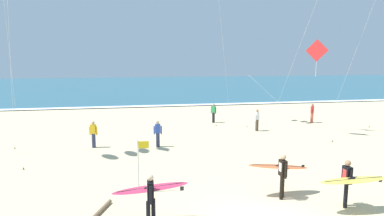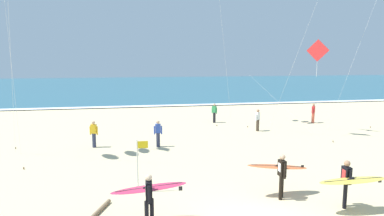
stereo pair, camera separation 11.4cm
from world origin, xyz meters
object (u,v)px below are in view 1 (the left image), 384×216
object	(u,v)px
surfer_third	(150,192)
bystander_green_top	(213,113)
bystander_white_top	(257,120)
driftwood_log	(99,212)
surfer_trailing	(280,170)
bystander_yellow_top	(93,134)
bystander_red_top	(312,113)
bystander_blue_top	(158,133)
lifeguard_flag	(140,161)
surfer_lead	(350,180)
kite_diamond_scarlet_distant	(315,53)

from	to	relation	value
surfer_third	bystander_green_top	bearing A→B (deg)	68.96
bystander_white_top	driftwood_log	size ratio (longest dim) A/B	0.91
surfer_trailing	surfer_third	world-z (taller)	same
bystander_yellow_top	bystander_red_top	xyz separation A→B (m)	(16.80, 4.66, 0.00)
driftwood_log	bystander_blue_top	bearing A→B (deg)	71.94
surfer_third	lifeguard_flag	bearing A→B (deg)	95.12
bystander_white_top	lifeguard_flag	world-z (taller)	lifeguard_flag
surfer_lead	kite_diamond_scarlet_distant	world-z (taller)	kite_diamond_scarlet_distant
bystander_white_top	lifeguard_flag	distance (m)	13.12
bystander_yellow_top	lifeguard_flag	distance (m)	7.65
bystander_red_top	driftwood_log	size ratio (longest dim) A/B	0.91
surfer_third	lifeguard_flag	world-z (taller)	lifeguard_flag
bystander_yellow_top	bystander_green_top	xyz separation A→B (m)	(8.88, 6.23, 0.00)
lifeguard_flag	driftwood_log	distance (m)	2.46
surfer_lead	bystander_green_top	distance (m)	16.36
bystander_yellow_top	bystander_green_top	size ratio (longest dim) A/B	1.00
surfer_third	kite_diamond_scarlet_distant	size ratio (longest dim) A/B	0.38
bystander_green_top	surfer_trailing	bearing A→B (deg)	-94.84
bystander_green_top	lifeguard_flag	size ratio (longest dim) A/B	0.76
surfer_third	bystander_red_top	size ratio (longest dim) A/B	1.53
bystander_white_top	bystander_green_top	bearing A→B (deg)	121.82
surfer_trailing	driftwood_log	distance (m)	6.68
bystander_white_top	surfer_lead	bearing A→B (deg)	-97.60
surfer_trailing	lifeguard_flag	xyz separation A→B (m)	(-5.18, 1.41, 0.22)
surfer_lead	surfer_trailing	size ratio (longest dim) A/B	1.01
bystander_red_top	bystander_green_top	xyz separation A→B (m)	(-7.92, 1.57, 0.00)
surfer_lead	bystander_blue_top	distance (m)	11.18
surfer_trailing	bystander_blue_top	size ratio (longest dim) A/B	1.53
surfer_trailing	surfer_third	distance (m)	5.10
surfer_lead	bystander_red_top	distance (m)	16.49
surfer_lead	bystander_green_top	world-z (taller)	surfer_lead
bystander_red_top	driftwood_log	bearing A→B (deg)	-139.44
kite_diamond_scarlet_distant	lifeguard_flag	distance (m)	14.83
surfer_lead	bystander_blue_top	world-z (taller)	surfer_lead
driftwood_log	surfer_lead	bearing A→B (deg)	-8.53
bystander_yellow_top	driftwood_log	xyz separation A→B (m)	(1.02, -8.84, -0.74)
kite_diamond_scarlet_distant	bystander_green_top	bearing A→B (deg)	133.62
surfer_trailing	bystander_white_top	distance (m)	11.73
surfer_lead	bystander_red_top	world-z (taller)	surfer_lead
lifeguard_flag	bystander_yellow_top	bearing A→B (deg)	108.66
kite_diamond_scarlet_distant	bystander_green_top	size ratio (longest dim) A/B	4.07
bystander_green_top	bystander_white_top	bearing A→B (deg)	-58.18
surfer_trailing	kite_diamond_scarlet_distant	world-z (taller)	kite_diamond_scarlet_distant
surfer_lead	kite_diamond_scarlet_distant	size ratio (longest dim) A/B	0.38
surfer_third	bystander_blue_top	size ratio (longest dim) A/B	1.53
surfer_lead	lifeguard_flag	size ratio (longest dim) A/B	1.17
bystander_red_top	bystander_green_top	world-z (taller)	same
bystander_blue_top	lifeguard_flag	size ratio (longest dim) A/B	0.76
bystander_blue_top	bystander_white_top	bearing A→B (deg)	22.45
bystander_yellow_top	bystander_blue_top	world-z (taller)	same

